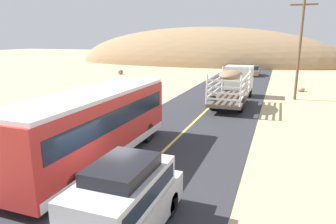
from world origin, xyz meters
name	(u,v)px	position (x,y,z in m)	size (l,w,h in m)	color
ground_plane	(113,200)	(0.00, 0.00, 0.00)	(240.00, 240.00, 0.00)	tan
road_surface	(113,200)	(0.00, 0.00, 0.01)	(8.00, 120.00, 0.02)	#2D2D33
road_centre_line	(113,200)	(0.00, 0.00, 0.02)	(0.16, 117.60, 0.00)	#D8CC4C
suv_near	(124,201)	(1.39, -1.67, 1.15)	(1.90, 4.62, 2.29)	silver
livestock_truck	(236,81)	(1.53, 19.11, 1.79)	(2.53, 9.70, 3.02)	silver
bus	(95,124)	(-2.43, 2.80, 1.75)	(2.54, 10.00, 3.21)	red
car_far	(253,71)	(1.47, 38.88, 0.69)	(1.80, 4.40, 1.46)	#8C7259
power_pole_mid	(300,47)	(6.64, 21.34, 4.74)	(2.20, 0.24, 8.89)	brown
boulder_mid_field	(301,89)	(7.42, 26.17, 0.24)	(0.80, 0.81, 0.47)	gray
boulder_far_horizon	(120,72)	(-18.18, 33.54, 0.36)	(0.83, 0.94, 0.73)	#84705B
distant_hill	(201,64)	(-11.11, 57.04, 0.00)	(58.93, 19.69, 15.73)	#957553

